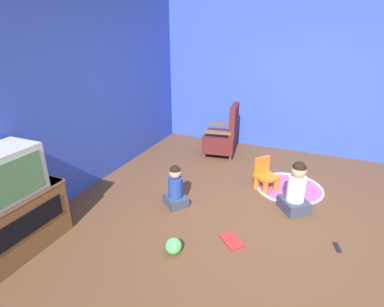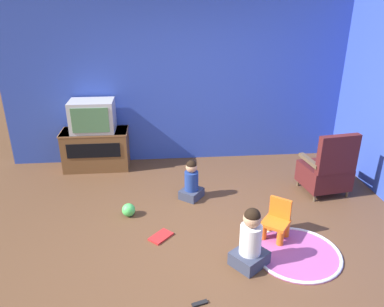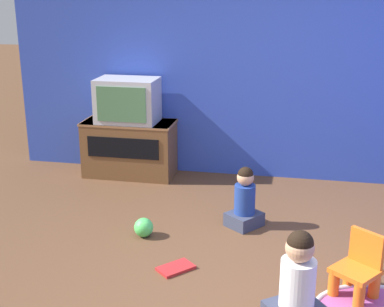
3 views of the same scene
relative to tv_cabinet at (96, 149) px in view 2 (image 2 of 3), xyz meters
name	(u,v)px [view 2 (image 2 of 3)]	position (x,y,z in m)	size (l,w,h in m)	color
ground_plane	(210,241)	(1.58, -2.16, -0.33)	(30.00, 30.00, 0.00)	brown
wall_back	(180,76)	(1.40, 0.32, 1.10)	(5.64, 0.12, 2.86)	#2D47B2
tv_cabinet	(96,149)	(0.00, 0.00, 0.00)	(1.05, 0.49, 0.64)	brown
television	(92,116)	(0.00, -0.01, 0.56)	(0.68, 0.46, 0.49)	#B7B7BC
black_armchair	(327,171)	(3.36, -1.16, 0.02)	(0.67, 0.64, 0.95)	brown
yellow_kid_chair	(276,223)	(2.36, -2.14, -0.15)	(0.39, 0.39, 0.47)	orange
play_mat	(297,253)	(2.51, -2.47, -0.32)	(0.97, 0.97, 0.04)	#A54C8C
child_watching_left	(251,241)	(1.94, -2.59, -0.04)	(0.46, 0.45, 0.68)	#33384C
child_watching_center	(191,182)	(1.45, -1.13, -0.09)	(0.38, 0.39, 0.57)	#33384C
toy_ball	(129,210)	(0.61, -1.52, -0.25)	(0.17, 0.17, 0.17)	#4CCC59
book	(161,237)	(1.01, -2.03, -0.32)	(0.31, 0.32, 0.02)	#B22323
remote_control	(200,303)	(1.36, -3.10, -0.32)	(0.16, 0.08, 0.02)	black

